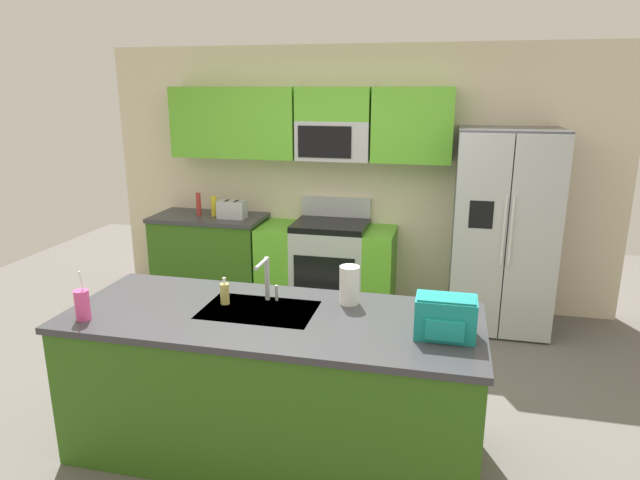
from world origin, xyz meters
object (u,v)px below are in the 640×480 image
sink_faucet (266,276)px  paper_towel_roll (349,285)px  backpack (445,316)px  toaster (232,209)px  soap_dispenser (225,293)px  pepper_mill (199,204)px  range_oven (327,266)px  bottle_yellow (214,206)px  drink_cup_pink (82,305)px  refrigerator (503,231)px

sink_faucet → paper_towel_roll: size_ratio=1.17×
sink_faucet → backpack: 1.12m
toaster → soap_dispenser: toaster is taller
paper_towel_roll → backpack: size_ratio=0.75×
pepper_mill → backpack: pepper_mill is taller
range_oven → bottle_yellow: size_ratio=6.46×
bottle_yellow → backpack: (2.38, -2.42, 0.01)m
toaster → drink_cup_pink: 2.62m
toaster → bottle_yellow: 0.22m
sink_faucet → soap_dispenser: (-0.24, -0.10, -0.10)m
toaster → bottle_yellow: bearing=167.5°
range_oven → sink_faucet: (0.09, -2.16, 0.62)m
refrigerator → backpack: 2.40m
range_oven → paper_towel_roll: 2.23m
refrigerator → sink_faucet: (-1.58, -2.08, 0.14)m
refrigerator → bottle_yellow: (-2.87, 0.07, 0.08)m
bottle_yellow → paper_towel_roll: 2.74m
drink_cup_pink → toaster: bearing=92.9°
pepper_mill → refrigerator: bearing=-1.3°
bottle_yellow → drink_cup_pink: bearing=-82.5°
backpack → range_oven: bearing=116.0°
bottle_yellow → soap_dispenser: bottle_yellow is taller
range_oven → refrigerator: 1.74m
toaster → soap_dispenser: (0.83, -2.20, -0.02)m
backpack → refrigerator: bearing=78.4°
toaster → paper_towel_roll: (1.58, -2.02, 0.03)m
pepper_mill → range_oven: bearing=0.1°
pepper_mill → sink_faucet: bearing=-55.8°
bottle_yellow → sink_faucet: 2.51m
toaster → paper_towel_roll: bearing=-51.9°
bottle_yellow → drink_cup_pink: 2.68m
range_oven → toaster: size_ratio=4.86×
toaster → sink_faucet: sink_faucet is taller
paper_towel_roll → refrigerator: bearing=61.9°
range_oven → backpack: size_ratio=4.25×
refrigerator → soap_dispenser: bearing=-129.8°
toaster → pepper_mill: bearing=172.7°
refrigerator → drink_cup_pink: refrigerator is taller
refrigerator → soap_dispenser: size_ratio=10.88×
bottle_yellow → pepper_mill: bearing=179.5°
backpack → paper_towel_roll: bearing=148.8°
sink_faucet → drink_cup_pink: bearing=-151.6°
toaster → backpack: backpack is taller
pepper_mill → sink_faucet: size_ratio=0.84×
toaster → drink_cup_pink: bearing=-87.1°
refrigerator → backpack: size_ratio=5.78×
pepper_mill → soap_dispenser: 2.56m
bottle_yellow → toaster: bearing=-12.5°
pepper_mill → bottle_yellow: bearing=-0.5°
backpack → sink_faucet: bearing=166.1°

